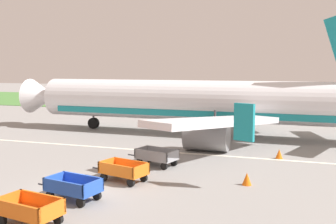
{
  "coord_description": "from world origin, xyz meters",
  "views": [
    {
      "loc": [
        10.18,
        -16.67,
        6.17
      ],
      "look_at": [
        0.9,
        11.21,
        2.8
      ],
      "focal_mm": 41.62,
      "sensor_mm": 36.0,
      "label": 1
    }
  ],
  "objects_px": {
    "baggage_cart_fourth_in_row": "(123,171)",
    "baggage_cart_far_end": "(156,156)",
    "baggage_cart_second_in_row": "(29,210)",
    "traffic_cone_near_plane": "(279,154)",
    "baggage_cart_third_in_row": "(73,188)",
    "airplane": "(205,102)",
    "traffic_cone_mid_apron": "(247,179)"
  },
  "relations": [
    {
      "from": "baggage_cart_third_in_row",
      "to": "baggage_cart_far_end",
      "type": "relative_size",
      "value": 1.0
    },
    {
      "from": "baggage_cart_second_in_row",
      "to": "traffic_cone_mid_apron",
      "type": "height_order",
      "value": "baggage_cart_second_in_row"
    },
    {
      "from": "baggage_cart_second_in_row",
      "to": "baggage_cart_far_end",
      "type": "height_order",
      "value": "same"
    },
    {
      "from": "baggage_cart_second_in_row",
      "to": "traffic_cone_mid_apron",
      "type": "bearing_deg",
      "value": 46.85
    },
    {
      "from": "baggage_cart_second_in_row",
      "to": "traffic_cone_near_plane",
      "type": "relative_size",
      "value": 5.58
    },
    {
      "from": "baggage_cart_third_in_row",
      "to": "traffic_cone_near_plane",
      "type": "distance_m",
      "value": 14.61
    },
    {
      "from": "baggage_cart_fourth_in_row",
      "to": "baggage_cart_far_end",
      "type": "distance_m",
      "value": 3.78
    },
    {
      "from": "baggage_cart_second_in_row",
      "to": "baggage_cart_far_end",
      "type": "relative_size",
      "value": 1.0
    },
    {
      "from": "traffic_cone_near_plane",
      "to": "traffic_cone_mid_apron",
      "type": "distance_m",
      "value": 6.89
    },
    {
      "from": "airplane",
      "to": "baggage_cart_fourth_in_row",
      "type": "distance_m",
      "value": 15.92
    },
    {
      "from": "baggage_cart_fourth_in_row",
      "to": "baggage_cart_far_end",
      "type": "height_order",
      "value": "same"
    },
    {
      "from": "baggage_cart_third_in_row",
      "to": "baggage_cart_fourth_in_row",
      "type": "distance_m",
      "value": 3.62
    },
    {
      "from": "baggage_cart_third_in_row",
      "to": "traffic_cone_mid_apron",
      "type": "height_order",
      "value": "baggage_cart_third_in_row"
    },
    {
      "from": "baggage_cart_fourth_in_row",
      "to": "baggage_cart_far_end",
      "type": "xyz_separation_m",
      "value": [
        0.54,
        3.74,
        0.0
      ]
    },
    {
      "from": "baggage_cart_third_in_row",
      "to": "baggage_cart_fourth_in_row",
      "type": "relative_size",
      "value": 1.0
    },
    {
      "from": "baggage_cart_third_in_row",
      "to": "traffic_cone_mid_apron",
      "type": "relative_size",
      "value": 5.48
    },
    {
      "from": "airplane",
      "to": "baggage_cart_third_in_row",
      "type": "xyz_separation_m",
      "value": [
        -1.79,
        -19.2,
        -2.45
      ]
    },
    {
      "from": "baggage_cart_far_end",
      "to": "traffic_cone_mid_apron",
      "type": "distance_m",
      "value": 6.35
    },
    {
      "from": "baggage_cart_third_in_row",
      "to": "airplane",
      "type": "bearing_deg",
      "value": 84.68
    },
    {
      "from": "baggage_cart_fourth_in_row",
      "to": "traffic_cone_mid_apron",
      "type": "distance_m",
      "value": 6.62
    },
    {
      "from": "baggage_cart_far_end",
      "to": "traffic_cone_mid_apron",
      "type": "bearing_deg",
      "value": -21.24
    },
    {
      "from": "baggage_cart_third_in_row",
      "to": "baggage_cart_second_in_row",
      "type": "bearing_deg",
      "value": -91.32
    },
    {
      "from": "baggage_cart_third_in_row",
      "to": "traffic_cone_mid_apron",
      "type": "bearing_deg",
      "value": 33.71
    },
    {
      "from": "airplane",
      "to": "baggage_cart_fourth_in_row",
      "type": "bearing_deg",
      "value": -93.05
    },
    {
      "from": "baggage_cart_third_in_row",
      "to": "baggage_cart_fourth_in_row",
      "type": "bearing_deg",
      "value": 74.78
    },
    {
      "from": "baggage_cart_far_end",
      "to": "traffic_cone_mid_apron",
      "type": "relative_size",
      "value": 5.47
    },
    {
      "from": "airplane",
      "to": "traffic_cone_near_plane",
      "type": "xyz_separation_m",
      "value": [
        6.96,
        -7.5,
        -2.73
      ]
    },
    {
      "from": "baggage_cart_second_in_row",
      "to": "baggage_cart_far_end",
      "type": "xyz_separation_m",
      "value": [
        1.56,
        10.28,
        0.0
      ]
    },
    {
      "from": "baggage_cart_third_in_row",
      "to": "traffic_cone_near_plane",
      "type": "xyz_separation_m",
      "value": [
        8.75,
        11.7,
        -0.28
      ]
    },
    {
      "from": "airplane",
      "to": "traffic_cone_near_plane",
      "type": "distance_m",
      "value": 10.59
    },
    {
      "from": "baggage_cart_second_in_row",
      "to": "airplane",
      "type": "bearing_deg",
      "value": 85.22
    },
    {
      "from": "traffic_cone_near_plane",
      "to": "baggage_cart_third_in_row",
      "type": "bearing_deg",
      "value": -126.79
    }
  ]
}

